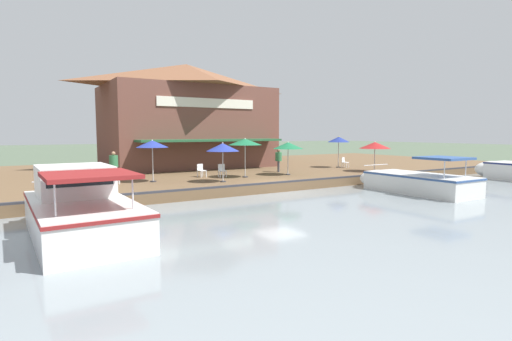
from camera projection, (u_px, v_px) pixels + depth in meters
The scene contains 20 objects.
ground_plane at pixel (280, 194), 22.76m from camera, with size 220.00×220.00×0.00m, color #4C5B47.
quay_deck at pixel (202, 172), 32.06m from camera, with size 22.00×56.00×0.60m, color brown.
quay_edge_fender at pixel (280, 182), 22.78m from camera, with size 0.20×50.40×0.10m, color #2D2D33.
waterfront_restaurant at pixel (187, 115), 33.74m from camera, with size 10.31×13.84×8.58m.
patio_umbrella_near_quay_edge at pixel (339, 140), 32.74m from camera, with size 1.84×1.84×2.57m.
patio_umbrella_back_row at pixel (223, 147), 23.11m from camera, with size 1.93×1.93×2.30m.
patio_umbrella_by_entrance at pixel (375, 145), 29.38m from camera, with size 2.28×2.28×2.22m.
patio_umbrella_far_corner at pixel (245, 142), 25.50m from camera, with size 2.16×2.16×2.52m.
patio_umbrella_mid_patio_right at pixel (288, 146), 27.03m from camera, with size 2.06×2.06×2.26m.
patio_umbrella_mid_patio_left at pixel (152, 144), 23.12m from camera, with size 1.86×1.86×2.47m.
cafe_chair_under_first_umbrella at pixel (115, 176), 22.29m from camera, with size 0.49×0.49×0.85m.
cafe_chair_mid_patio at pixel (222, 170), 25.68m from camera, with size 0.51×0.51×0.85m.
cafe_chair_facing_river at pixel (344, 162), 32.83m from camera, with size 0.56×0.56×0.85m.
cafe_chair_back_row_seat at pixel (201, 170), 25.83m from camera, with size 0.52×0.52×0.85m.
person_mid_patio at pixel (114, 162), 23.56m from camera, with size 0.50×0.50×1.76m.
person_at_quay_edge at pixel (279, 158), 29.04m from camera, with size 0.47×0.47×1.67m.
motorboat_outer_channel at pixel (410, 181), 23.00m from camera, with size 7.04×2.71×2.10m.
motorboat_far_downstream at pixel (77, 208), 13.66m from camera, with size 7.95×3.10×2.26m.
tree_downstream_bank at pixel (131, 112), 33.49m from camera, with size 3.64×3.47×6.43m.
tree_upstream_bank at pixel (252, 111), 42.41m from camera, with size 4.73×4.50×7.53m.
Camera 1 is at (18.47, -12.97, 3.48)m, focal length 28.00 mm.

